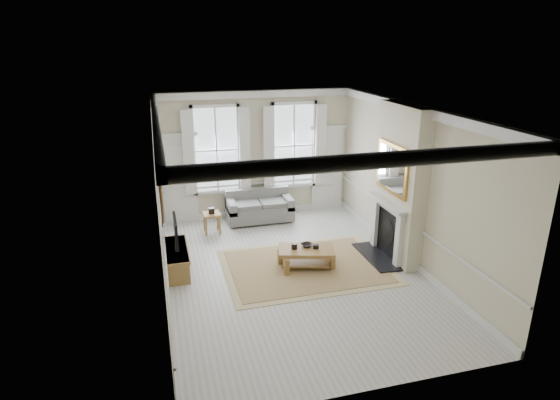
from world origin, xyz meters
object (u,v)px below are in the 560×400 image
object	(u,v)px
side_table	(212,217)
tv_stand	(177,259)
sofa	(259,208)
coffee_table	(306,252)

from	to	relation	value
side_table	tv_stand	bearing A→B (deg)	-117.76
sofa	side_table	xyz separation A→B (m)	(-1.33, -0.48, 0.05)
tv_stand	side_table	bearing A→B (deg)	62.24
tv_stand	sofa	bearing A→B (deg)	45.43
sofa	tv_stand	distance (m)	3.29
coffee_table	tv_stand	distance (m)	2.74
sofa	side_table	size ratio (longest dim) A/B	3.39
coffee_table	sofa	bearing A→B (deg)	112.96
sofa	coffee_table	xyz separation A→B (m)	(0.36, -2.93, 0.01)
tv_stand	coffee_table	bearing A→B (deg)	-12.33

